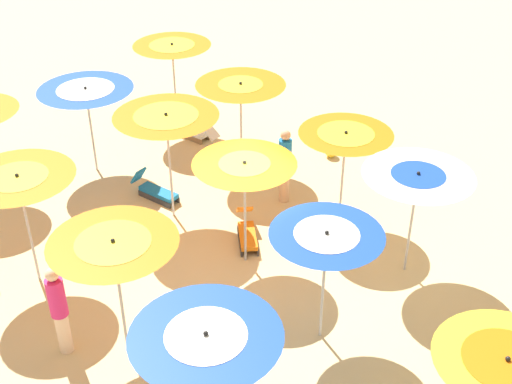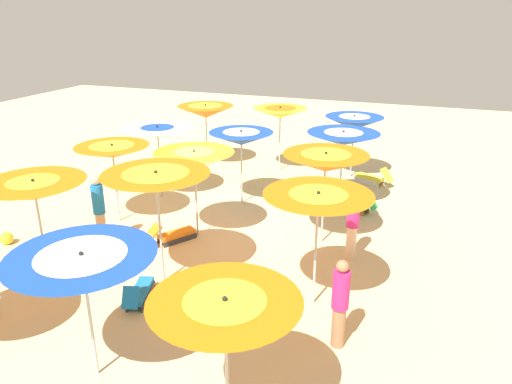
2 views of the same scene
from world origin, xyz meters
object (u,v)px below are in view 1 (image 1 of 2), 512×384
at_px(beach_umbrella_4, 172,51).
at_px(beach_umbrella_7, 245,171).
at_px(beachgoer_2, 285,164).
at_px(beach_umbrella_11, 206,345).
at_px(lounger_0, 156,191).
at_px(beach_umbrella_12, 114,253).
at_px(beach_ball, 331,151).
at_px(beach_umbrella_6, 326,243).
at_px(beach_umbrella_8, 167,124).
at_px(beach_umbrella_2, 345,140).
at_px(beach_umbrella_9, 87,97).
at_px(beach_umbrella_5, 505,370).
at_px(beach_umbrella_3, 241,92).
at_px(beachgoer_1, 59,309).
at_px(lounger_1, 194,132).
at_px(beach_umbrella_1, 417,181).
at_px(beach_umbrella_13, 19,185).
at_px(lounger_3, 247,232).

distance_m(beach_umbrella_4, beach_umbrella_7, 6.26).
bearing_deg(beachgoer_2, beach_umbrella_11, -32.31).
height_order(beach_umbrella_4, lounger_0, beach_umbrella_4).
distance_m(beach_umbrella_12, beach_ball, 8.25).
relative_size(beach_umbrella_6, beach_umbrella_11, 0.98).
bearing_deg(beach_umbrella_8, beach_umbrella_2, -130.42).
bearing_deg(beach_umbrella_9, beach_umbrella_5, -177.73).
bearing_deg(beach_umbrella_3, beachgoer_1, 117.54).
height_order(beach_umbrella_4, beach_umbrella_8, beach_umbrella_8).
relative_size(beach_umbrella_4, beach_umbrella_5, 1.05).
relative_size(beach_umbrella_6, lounger_1, 1.62).
xyz_separation_m(beach_umbrella_1, beach_umbrella_8, (4.49, 2.69, 0.22)).
relative_size(lounger_1, beachgoer_2, 0.78).
relative_size(beach_umbrella_5, lounger_1, 1.67).
relative_size(beach_umbrella_9, beachgoer_1, 1.25).
distance_m(beach_umbrella_13, lounger_1, 6.78).
relative_size(beach_umbrella_8, beach_umbrella_12, 1.06).
xyz_separation_m(beach_umbrella_4, beach_umbrella_5, (-11.93, 2.37, -0.11)).
bearing_deg(lounger_1, beach_umbrella_7, 142.17).
bearing_deg(beach_umbrella_7, beachgoer_2, -58.56).
xyz_separation_m(lounger_1, lounger_3, (-4.57, 1.64, 0.01)).
bearing_deg(beach_umbrella_4, beach_umbrella_11, 150.94).
height_order(beach_umbrella_3, lounger_0, beach_umbrella_3).
xyz_separation_m(beach_umbrella_5, beach_umbrella_7, (6.02, -0.33, -0.02)).
distance_m(beach_umbrella_5, beach_umbrella_13, 8.66).
distance_m(beach_umbrella_13, beachgoer_1, 2.50).
bearing_deg(beach_umbrella_12, beach_umbrella_6, -121.27).
bearing_deg(beach_umbrella_3, lounger_0, 87.51).
bearing_deg(beach_umbrella_6, beach_umbrella_11, 104.93).
height_order(beach_umbrella_3, beach_ball, beach_umbrella_3).
xyz_separation_m(beach_umbrella_4, lounger_1, (-0.81, -0.04, -2.06)).
height_order(beach_umbrella_3, beach_umbrella_7, beach_umbrella_7).
height_order(beach_umbrella_4, beach_umbrella_12, beach_umbrella_4).
relative_size(lounger_3, beachgoer_1, 0.75).
xyz_separation_m(beach_umbrella_6, beach_umbrella_9, (7.76, 0.55, -0.06)).
xyz_separation_m(beach_umbrella_2, beach_umbrella_3, (3.18, 0.36, 0.05)).
bearing_deg(beach_umbrella_12, beach_umbrella_3, -54.05).
relative_size(beach_umbrella_1, beach_umbrella_6, 1.00).
xyz_separation_m(beach_umbrella_9, lounger_3, (-4.67, -1.22, -1.78)).
height_order(beachgoer_1, beachgoer_2, beachgoer_2).
bearing_deg(lounger_1, lounger_0, 114.00).
height_order(beach_umbrella_4, beachgoer_1, beach_umbrella_4).
height_order(beach_umbrella_7, beach_umbrella_9, beach_umbrella_7).
bearing_deg(beach_umbrella_1, lounger_1, 2.29).
bearing_deg(beach_umbrella_12, beach_umbrella_1, -104.40).
bearing_deg(beach_umbrella_7, lounger_0, 4.75).
bearing_deg(beach_umbrella_7, beach_umbrella_4, -18.98).
bearing_deg(beachgoer_2, lounger_0, -113.33).
relative_size(beach_umbrella_12, beach_ball, 7.51).
xyz_separation_m(beach_umbrella_2, lounger_1, (5.23, 0.44, -1.83)).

